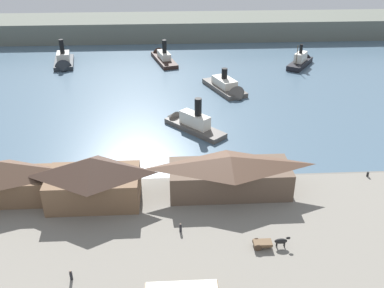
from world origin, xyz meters
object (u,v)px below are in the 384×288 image
ferry_shed_west_terminal (230,174)px  pedestrian_walking_west (181,228)px  ferry_shed_customs_shed (1,180)px  ferry_moored_east (189,122)px  ferry_departing_north (162,56)px  ferry_shed_central_terminal (93,179)px  ferry_approaching_west (228,89)px  ferry_near_quay (301,61)px  pedestrian_standing_center (71,275)px  horse_cart (269,242)px  mooring_post_west (368,174)px  ferry_mid_harbor (64,62)px

ferry_shed_west_terminal → pedestrian_walking_west: ferry_shed_west_terminal is taller
ferry_shed_customs_shed → ferry_moored_east: ferry_shed_customs_shed is taller
ferry_shed_customs_shed → ferry_departing_north: bearing=71.7°
ferry_shed_west_terminal → ferry_moored_east: size_ratio=1.35×
ferry_shed_central_terminal → ferry_moored_east: size_ratio=0.98×
ferry_approaching_west → ferry_shed_central_terminal: bearing=-119.9°
ferry_departing_north → ferry_moored_east: bearing=-83.1°
ferry_approaching_west → ferry_near_quay: ferry_near_quay is taller
pedestrian_walking_west → ferry_near_quay: 98.72m
ferry_near_quay → ferry_moored_east: bearing=-131.1°
pedestrian_standing_center → ferry_departing_north: ferry_departing_north is taller
ferry_shed_customs_shed → ferry_departing_north: size_ratio=1.02×
ferry_shed_central_terminal → ferry_moored_east: ferry_shed_central_terminal is taller
ferry_shed_central_terminal → horse_cart: size_ratio=2.84×
ferry_approaching_west → ferry_departing_north: (-19.47, 33.22, 0.00)m
mooring_post_west → ferry_approaching_west: (-21.00, 49.01, -0.42)m
pedestrian_walking_west → ferry_departing_north: size_ratio=0.08×
pedestrian_standing_center → ferry_moored_east: ferry_moored_east is taller
ferry_shed_west_terminal → ferry_near_quay: 84.70m
ferry_shed_customs_shed → mooring_post_west: ferry_shed_customs_shed is taller
pedestrian_walking_west → pedestrian_standing_center: bearing=-148.7°
ferry_shed_customs_shed → pedestrian_walking_west: 33.64m
ferry_near_quay → ferry_shed_customs_shed: bearing=-134.8°
horse_cart → ferry_near_quay: bearing=71.4°
ferry_shed_west_terminal → pedestrian_walking_west: (-9.38, -11.11, -2.97)m
pedestrian_standing_center → ferry_moored_east: (19.20, 50.29, -0.42)m
horse_cart → ferry_approaching_west: size_ratio=0.30×
ferry_shed_customs_shed → pedestrian_walking_west: bearing=-19.6°
ferry_shed_west_terminal → pedestrian_standing_center: bearing=-140.5°
mooring_post_west → pedestrian_standing_center: bearing=-155.4°
mooring_post_west → ferry_approaching_west: size_ratio=0.05×
ferry_moored_east → ferry_near_quay: (41.20, 47.30, -0.01)m
ferry_shed_central_terminal → horse_cart: (28.43, -13.96, -3.57)m
ferry_shed_west_terminal → pedestrian_walking_west: 14.84m
ferry_near_quay → ferry_shed_central_terminal: bearing=-127.2°
pedestrian_walking_west → mooring_post_west: (37.16, 14.64, -0.30)m
ferry_moored_east → ferry_departing_north: size_ratio=0.79×
ferry_shed_west_terminal → pedestrian_standing_center: ferry_shed_west_terminal is taller
horse_cart → pedestrian_standing_center: bearing=-170.2°
ferry_mid_harbor → ferry_near_quay: ferry_mid_harbor is taller
pedestrian_walking_west → mooring_post_west: bearing=21.5°
horse_cart → ferry_near_quay: ferry_near_quay is taller
mooring_post_west → pedestrian_walking_west: bearing=-158.5°
ferry_mid_harbor → ferry_departing_north: ferry_mid_harbor is taller
ferry_mid_harbor → ferry_departing_north: 34.15m
ferry_shed_central_terminal → ferry_shed_west_terminal: (24.32, 1.65, -0.77)m
ferry_mid_harbor → ferry_moored_east: size_ratio=1.04×
pedestrian_walking_west → mooring_post_west: 39.94m
ferry_moored_east → pedestrian_standing_center: bearing=-110.9°
ferry_moored_east → ferry_departing_north: (-6.78, 56.14, -0.32)m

